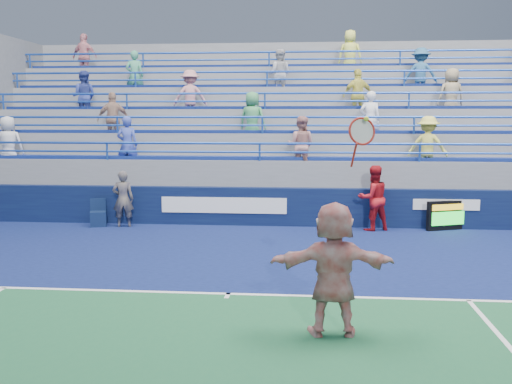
# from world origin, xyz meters

# --- Properties ---
(ground) EXTENTS (120.00, 120.00, 0.00)m
(ground) POSITION_xyz_m (0.00, 0.00, 0.00)
(ground) COLOR #333538
(sponsor_wall) EXTENTS (18.00, 0.32, 1.10)m
(sponsor_wall) POSITION_xyz_m (0.00, 6.50, 0.55)
(sponsor_wall) COLOR #091036
(sponsor_wall) RESTS_ON ground
(bleacher_stand) EXTENTS (18.00, 5.60, 6.13)m
(bleacher_stand) POSITION_xyz_m (-0.00, 10.27, 1.55)
(bleacher_stand) COLOR slate
(bleacher_stand) RESTS_ON ground
(serve_speed_board) EXTENTS (1.15, 0.56, 0.82)m
(serve_speed_board) POSITION_xyz_m (5.19, 6.23, 0.41)
(serve_speed_board) COLOR black
(serve_speed_board) RESTS_ON ground
(judge_chair) EXTENTS (0.56, 0.57, 0.78)m
(judge_chair) POSITION_xyz_m (-4.55, 5.95, 0.25)
(judge_chair) COLOR #0C1A3C
(judge_chair) RESTS_ON ground
(tennis_player) EXTENTS (1.84, 0.73, 3.11)m
(tennis_player) POSITION_xyz_m (1.74, -1.69, 0.97)
(tennis_player) COLOR silver
(tennis_player) RESTS_ON ground
(line_judge) EXTENTS (0.66, 0.51, 1.61)m
(line_judge) POSITION_xyz_m (-3.80, 5.92, 0.81)
(line_judge) COLOR #15183A
(line_judge) RESTS_ON ground
(ball_girl) EXTENTS (1.06, 0.95, 1.80)m
(ball_girl) POSITION_xyz_m (3.17, 6.04, 0.90)
(ball_girl) COLOR #AF141B
(ball_girl) RESTS_ON ground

